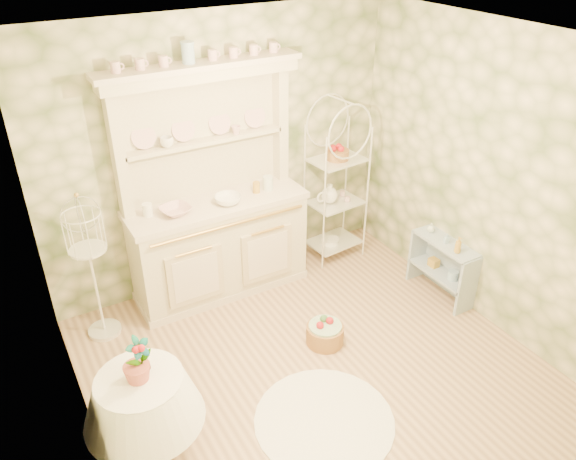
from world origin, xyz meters
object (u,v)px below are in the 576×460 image
kitchen_dresser (215,189)px  birdcage_stand (91,265)px  round_table (146,418)px  bakers_rack (336,178)px  floor_basket (325,333)px  side_shelf (442,267)px

kitchen_dresser → birdcage_stand: 1.30m
round_table → birdcage_stand: bearing=88.3°
kitchen_dresser → bakers_rack: size_ratio=1.21×
bakers_rack → floor_basket: bearing=-132.5°
floor_basket → round_table: bearing=-168.8°
bakers_rack → floor_basket: 1.74m
birdcage_stand → bakers_rack: bearing=1.7°
side_shelf → birdcage_stand: bearing=159.4°
bakers_rack → side_shelf: bearing=-72.6°
kitchen_dresser → floor_basket: 1.68m
floor_basket → birdcage_stand: bearing=146.0°
kitchen_dresser → floor_basket: size_ratio=6.85×
bakers_rack → side_shelf: (0.51, -1.18, -0.62)m
floor_basket → side_shelf: bearing=1.6°
side_shelf → floor_basket: 1.44m
kitchen_dresser → birdcage_stand: size_ratio=1.52×
side_shelf → birdcage_stand: birdcage_stand is taller
kitchen_dresser → bakers_rack: (1.37, -0.02, -0.20)m
kitchen_dresser → round_table: (-1.28, -1.59, -0.81)m
side_shelf → birdcage_stand: 3.34m
kitchen_dresser → bakers_rack: bearing=-0.7°
floor_basket → bakers_rack: bearing=53.2°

